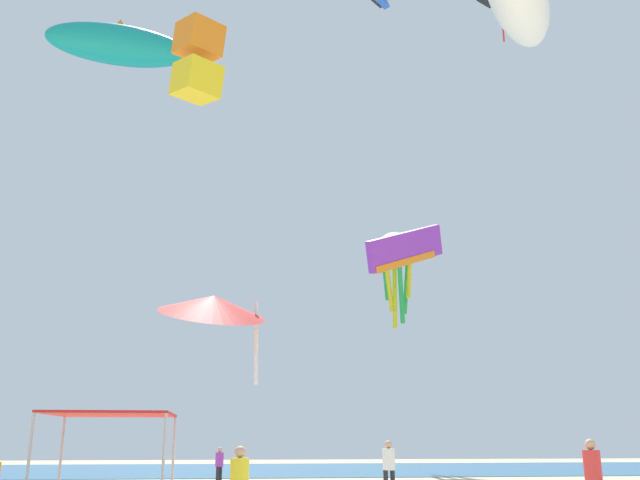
% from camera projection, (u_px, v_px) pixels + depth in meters
% --- Properties ---
extents(ocean_strip, '(110.00, 23.14, 0.03)m').
position_uv_depth(ocean_strip, '(258.00, 469.00, 46.35)').
color(ocean_strip, '#28608C').
rests_on(ocean_strip, ground).
extents(canopy_tent, '(3.03, 3.27, 2.54)m').
position_uv_depth(canopy_tent, '(111.00, 418.00, 17.53)').
color(canopy_tent, '#B2B2B7').
rests_on(canopy_tent, ground).
extents(person_near_tent, '(0.45, 0.44, 1.86)m').
position_uv_depth(person_near_tent, '(389.00, 463.00, 24.72)').
color(person_near_tent, black).
rests_on(person_near_tent, ground).
extents(person_leftmost, '(0.41, 0.41, 1.75)m').
position_uv_depth(person_leftmost, '(239.00, 480.00, 15.26)').
color(person_leftmost, '#33384C').
rests_on(person_leftmost, ground).
extents(person_rightmost, '(0.45, 0.49, 1.90)m').
position_uv_depth(person_rightmost, '(593.00, 470.00, 18.24)').
color(person_rightmost, '#33384C').
rests_on(person_rightmost, ground).
extents(person_far_shore, '(0.37, 0.39, 1.57)m').
position_uv_depth(person_far_shore, '(219.00, 462.00, 31.77)').
color(person_far_shore, black).
rests_on(person_far_shore, ground).
extents(kite_diamond_black, '(2.50, 2.50, 2.73)m').
position_uv_depth(kite_diamond_black, '(501.00, 0.00, 34.18)').
color(kite_diamond_black, black).
extents(kite_delta_red, '(5.52, 5.53, 4.40)m').
position_uv_depth(kite_delta_red, '(213.00, 305.00, 29.42)').
color(kite_delta_red, red).
extents(kite_box_orange, '(2.16, 2.20, 3.32)m').
position_uv_depth(kite_box_orange, '(198.00, 60.00, 27.14)').
color(kite_box_orange, orange).
extents(kite_octopus_green, '(3.84, 3.84, 6.65)m').
position_uv_depth(kite_octopus_green, '(397.00, 252.00, 49.14)').
color(kite_octopus_green, green).
extents(kite_inflatable_teal, '(8.08, 3.64, 2.94)m').
position_uv_depth(kite_inflatable_teal, '(119.00, 45.00, 38.92)').
color(kite_inflatable_teal, teal).
extents(kite_parafoil_purple, '(5.48, 3.73, 3.82)m').
position_uv_depth(kite_parafoil_purple, '(406.00, 249.00, 40.94)').
color(kite_parafoil_purple, purple).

